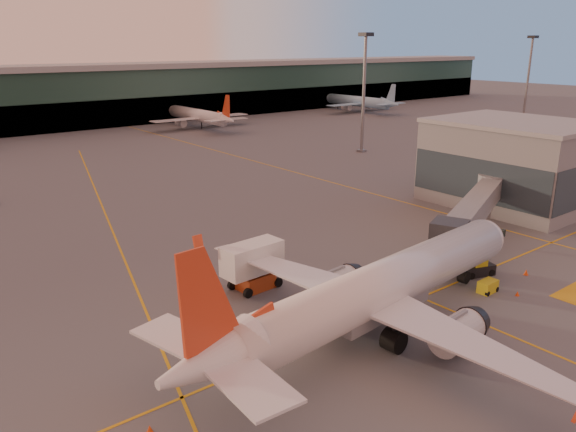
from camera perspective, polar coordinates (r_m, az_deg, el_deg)
ground at (r=49.80m, az=14.22°, el=-11.51°), size 600.00×600.00×0.00m
taxi_markings at (r=79.22m, az=-15.66°, el=-0.71°), size 100.12×173.00×0.01m
terminal at (r=171.85m, az=-26.76°, el=10.48°), size 400.00×20.00×17.60m
gate_building at (r=90.64m, az=21.92°, el=5.01°), size 18.40×22.40×12.60m
mast_east_near at (r=126.40m, az=7.74°, el=13.12°), size 2.40×2.40×25.60m
mast_east_far at (r=189.52m, az=23.26°, el=13.23°), size 2.40×2.40×25.60m
main_airplane at (r=47.01m, az=8.92°, el=-7.57°), size 40.30×36.37×12.16m
jet_bridge at (r=72.87m, az=18.67°, el=0.90°), size 27.04×13.54×5.97m
catering_truck at (r=55.44m, az=-3.58°, el=-4.83°), size 6.33×3.11×4.79m
gpu_cart at (r=58.82m, az=19.64°, el=-6.77°), size 2.13×1.30×1.21m
pushback_tug at (r=62.66m, az=18.62°, el=-5.03°), size 3.98×2.90×1.84m
cone_nose at (r=64.60m, az=23.03°, el=-5.28°), size 0.48×0.48×0.61m
cone_tail at (r=38.68m, az=-13.87°, el=-20.26°), size 0.42×0.42×0.54m
cone_wing_left at (r=59.35m, az=-3.74°, el=-5.86°), size 0.44×0.44×0.57m
cone_fwd at (r=59.19m, az=22.28°, el=-7.30°), size 0.38×0.38×0.48m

